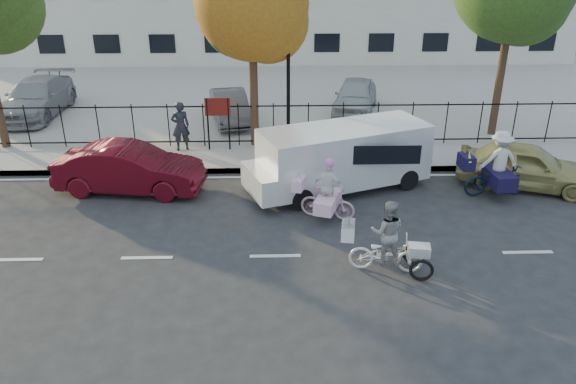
{
  "coord_description": "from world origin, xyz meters",
  "views": [
    {
      "loc": [
        -0.02,
        -11.32,
        6.9
      ],
      "look_at": [
        0.33,
        1.2,
        1.1
      ],
      "focal_mm": 35.0,
      "sensor_mm": 36.0,
      "label": 1
    }
  ],
  "objects_px": {
    "gold_sedan": "(526,165)",
    "pedestrian": "(180,126)",
    "unicorn_bike": "(327,197)",
    "lot_car_c": "(230,107)",
    "white_van": "(341,155)",
    "lot_car_a": "(36,98)",
    "zebra_trike": "(387,245)",
    "lamppost": "(288,62)",
    "red_sedan": "(130,169)",
    "bull_bike": "(497,170)",
    "lot_car_d": "(355,96)"
  },
  "relations": [
    {
      "from": "gold_sedan",
      "to": "lot_car_d",
      "type": "bearing_deg",
      "value": 50.31
    },
    {
      "from": "lamppost",
      "to": "lot_car_c",
      "type": "relative_size",
      "value": 1.2
    },
    {
      "from": "zebra_trike",
      "to": "bull_bike",
      "type": "relative_size",
      "value": 0.95
    },
    {
      "from": "lot_car_d",
      "to": "bull_bike",
      "type": "bearing_deg",
      "value": -55.68
    },
    {
      "from": "bull_bike",
      "to": "pedestrian",
      "type": "xyz_separation_m",
      "value": [
        -9.45,
        3.6,
        0.22
      ]
    },
    {
      "from": "zebra_trike",
      "to": "red_sedan",
      "type": "xyz_separation_m",
      "value": [
        -6.64,
        4.47,
        0.04
      ]
    },
    {
      "from": "unicorn_bike",
      "to": "pedestrian",
      "type": "height_order",
      "value": "pedestrian"
    },
    {
      "from": "unicorn_bike",
      "to": "lot_car_a",
      "type": "height_order",
      "value": "unicorn_bike"
    },
    {
      "from": "lamppost",
      "to": "bull_bike",
      "type": "distance_m",
      "value": 7.23
    },
    {
      "from": "lamppost",
      "to": "lot_car_d",
      "type": "bearing_deg",
      "value": 56.23
    },
    {
      "from": "red_sedan",
      "to": "lot_car_a",
      "type": "bearing_deg",
      "value": 43.81
    },
    {
      "from": "pedestrian",
      "to": "zebra_trike",
      "type": "bearing_deg",
      "value": 107.57
    },
    {
      "from": "unicorn_bike",
      "to": "bull_bike",
      "type": "height_order",
      "value": "bull_bike"
    },
    {
      "from": "white_van",
      "to": "pedestrian",
      "type": "xyz_separation_m",
      "value": [
        -5.07,
        3.0,
        -0.05
      ]
    },
    {
      "from": "lamppost",
      "to": "bull_bike",
      "type": "height_order",
      "value": "lamppost"
    },
    {
      "from": "unicorn_bike",
      "to": "red_sedan",
      "type": "relative_size",
      "value": 0.41
    },
    {
      "from": "lamppost",
      "to": "lot_car_a",
      "type": "relative_size",
      "value": 0.88
    },
    {
      "from": "pedestrian",
      "to": "lot_car_a",
      "type": "height_order",
      "value": "pedestrian"
    },
    {
      "from": "unicorn_bike",
      "to": "zebra_trike",
      "type": "bearing_deg",
      "value": -137.13
    },
    {
      "from": "zebra_trike",
      "to": "lot_car_a",
      "type": "height_order",
      "value": "zebra_trike"
    },
    {
      "from": "unicorn_bike",
      "to": "lot_car_a",
      "type": "distance_m",
      "value": 14.24
    },
    {
      "from": "lamppost",
      "to": "lot_car_d",
      "type": "distance_m",
      "value": 5.66
    },
    {
      "from": "pedestrian",
      "to": "lot_car_a",
      "type": "relative_size",
      "value": 0.34
    },
    {
      "from": "lamppost",
      "to": "gold_sedan",
      "type": "distance_m",
      "value": 7.95
    },
    {
      "from": "lot_car_a",
      "to": "lot_car_c",
      "type": "height_order",
      "value": "lot_car_a"
    },
    {
      "from": "white_van",
      "to": "lot_car_d",
      "type": "height_order",
      "value": "white_van"
    },
    {
      "from": "bull_bike",
      "to": "white_van",
      "type": "height_order",
      "value": "bull_bike"
    },
    {
      "from": "lamppost",
      "to": "lot_car_d",
      "type": "relative_size",
      "value": 1.1
    },
    {
      "from": "gold_sedan",
      "to": "lot_car_c",
      "type": "relative_size",
      "value": 1.08
    },
    {
      "from": "red_sedan",
      "to": "lot_car_c",
      "type": "xyz_separation_m",
      "value": [
        2.5,
        6.13,
        0.05
      ]
    },
    {
      "from": "gold_sedan",
      "to": "lamppost",
      "type": "bearing_deg",
      "value": 87.85
    },
    {
      "from": "white_van",
      "to": "lot_car_a",
      "type": "distance_m",
      "value": 13.58
    },
    {
      "from": "gold_sedan",
      "to": "pedestrian",
      "type": "height_order",
      "value": "pedestrian"
    },
    {
      "from": "unicorn_bike",
      "to": "white_van",
      "type": "relative_size",
      "value": 0.3
    },
    {
      "from": "unicorn_bike",
      "to": "lot_car_a",
      "type": "bearing_deg",
      "value": 69.95
    },
    {
      "from": "unicorn_bike",
      "to": "gold_sedan",
      "type": "height_order",
      "value": "unicorn_bike"
    },
    {
      "from": "bull_bike",
      "to": "pedestrian",
      "type": "bearing_deg",
      "value": 64.51
    },
    {
      "from": "lamppost",
      "to": "lot_car_a",
      "type": "distance_m",
      "value": 11.13
    },
    {
      "from": "zebra_trike",
      "to": "gold_sedan",
      "type": "distance_m",
      "value": 6.69
    },
    {
      "from": "lot_car_d",
      "to": "lot_car_c",
      "type": "bearing_deg",
      "value": -153.05
    },
    {
      "from": "gold_sedan",
      "to": "pedestrian",
      "type": "bearing_deg",
      "value": 95.38
    },
    {
      "from": "gold_sedan",
      "to": "white_van",
      "type": "bearing_deg",
      "value": 111.23
    },
    {
      "from": "unicorn_bike",
      "to": "lot_car_c",
      "type": "distance_m",
      "value": 8.59
    },
    {
      "from": "white_van",
      "to": "lamppost",
      "type": "bearing_deg",
      "value": 94.44
    },
    {
      "from": "zebra_trike",
      "to": "pedestrian",
      "type": "distance_m",
      "value": 9.33
    },
    {
      "from": "lot_car_c",
      "to": "bull_bike",
      "type": "bearing_deg",
      "value": -51.85
    },
    {
      "from": "unicorn_bike",
      "to": "white_van",
      "type": "bearing_deg",
      "value": 3.15
    },
    {
      "from": "bull_bike",
      "to": "red_sedan",
      "type": "distance_m",
      "value": 10.52
    },
    {
      "from": "lamppost",
      "to": "red_sedan",
      "type": "height_order",
      "value": "lamppost"
    },
    {
      "from": "zebra_trike",
      "to": "lot_car_d",
      "type": "height_order",
      "value": "zebra_trike"
    }
  ]
}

